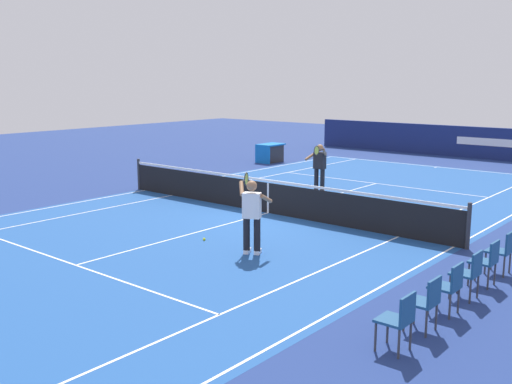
# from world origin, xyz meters

# --- Properties ---
(ground_plane) EXTENTS (60.00, 60.00, 0.00)m
(ground_plane) POSITION_xyz_m (0.00, 0.00, 0.00)
(ground_plane) COLOR navy
(court_slab) EXTENTS (24.20, 11.40, 0.00)m
(court_slab) POSITION_xyz_m (0.00, 0.00, 0.00)
(court_slab) COLOR #1E4C93
(court_slab) RESTS_ON ground_plane
(court_line_markings) EXTENTS (23.85, 11.05, 0.01)m
(court_line_markings) POSITION_xyz_m (0.00, 0.00, 0.00)
(court_line_markings) COLOR white
(court_line_markings) RESTS_ON ground_plane
(tennis_net) EXTENTS (0.10, 11.70, 1.08)m
(tennis_net) POSITION_xyz_m (0.00, 0.00, 0.49)
(tennis_net) COLOR #2D2D33
(tennis_net) RESTS_ON ground_plane
(stadium_barrier) EXTENTS (0.26, 17.00, 1.53)m
(stadium_barrier) POSITION_xyz_m (-15.90, 0.00, 0.77)
(stadium_barrier) COLOR navy
(stadium_barrier) RESTS_ON ground_plane
(tennis_player_near) EXTENTS (0.90, 0.96, 1.70)m
(tennis_player_near) POSITION_xyz_m (3.40, 2.26, 0.93)
(tennis_player_near) COLOR black
(tennis_player_near) RESTS_ON ground_plane
(tennis_player_far) EXTENTS (1.05, 0.78, 1.70)m
(tennis_player_far) POSITION_xyz_m (-3.53, -0.62, 0.93)
(tennis_player_far) COLOR black
(tennis_player_far) RESTS_ON ground_plane
(tennis_ball) EXTENTS (0.07, 0.07, 0.07)m
(tennis_ball) POSITION_xyz_m (3.32, 0.70, 0.03)
(tennis_ball) COLOR #CCE01E
(tennis_ball) RESTS_ON ground_plane
(spectator_chair_0) EXTENTS (0.44, 0.44, 0.88)m
(spectator_chair_0) POSITION_xyz_m (1.32, 6.98, 0.52)
(spectator_chair_0) COLOR #38383D
(spectator_chair_0) RESTS_ON ground_plane
(spectator_chair_1) EXTENTS (0.44, 0.44, 0.88)m
(spectator_chair_1) POSITION_xyz_m (2.21, 6.98, 0.52)
(spectator_chair_1) COLOR #38383D
(spectator_chair_1) RESTS_ON ground_plane
(spectator_chair_2) EXTENTS (0.44, 0.44, 0.88)m
(spectator_chair_2) POSITION_xyz_m (3.10, 6.98, 0.52)
(spectator_chair_2) COLOR #38383D
(spectator_chair_2) RESTS_ON ground_plane
(spectator_chair_3) EXTENTS (0.44, 0.44, 0.88)m
(spectator_chair_3) POSITION_xyz_m (3.98, 6.98, 0.52)
(spectator_chair_3) COLOR #38383D
(spectator_chair_3) RESTS_ON ground_plane
(spectator_chair_4) EXTENTS (0.44, 0.44, 0.88)m
(spectator_chair_4) POSITION_xyz_m (4.87, 6.98, 0.52)
(spectator_chair_4) COLOR #38383D
(spectator_chair_4) RESTS_ON ground_plane
(spectator_chair_5) EXTENTS (0.44, 0.44, 0.88)m
(spectator_chair_5) POSITION_xyz_m (5.76, 6.98, 0.52)
(spectator_chair_5) COLOR #38383D
(spectator_chair_5) RESTS_ON ground_plane
(equipment_cart_tarped) EXTENTS (1.25, 0.84, 0.85)m
(equipment_cart_tarped) POSITION_xyz_m (-8.39, -6.62, 0.44)
(equipment_cart_tarped) COLOR #2D2D33
(equipment_cart_tarped) RESTS_ON ground_plane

